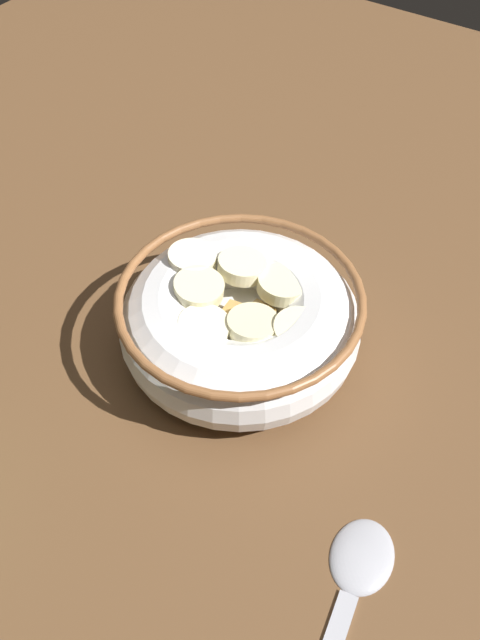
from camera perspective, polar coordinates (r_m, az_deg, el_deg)
The scene contains 3 objects.
ground_plane at distance 46.15cm, azimuth 0.00°, elevation -3.29°, with size 104.68×104.68×2.00cm, color brown.
cereal_bowl at distance 43.10cm, azimuth -0.02°, elevation -0.02°, with size 15.42×15.42×5.89cm.
spoon at distance 37.64cm, azimuth 9.35°, elevation -21.05°, with size 15.02×4.77×0.80cm.
Camera 1 is at (23.60, 16.05, 35.27)cm, focal length 38.30 mm.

